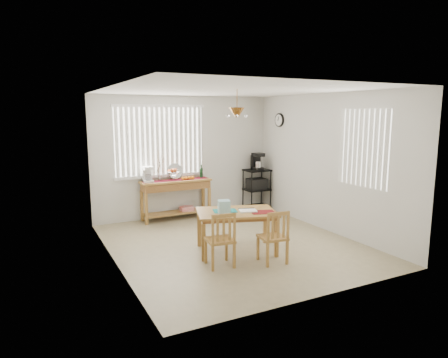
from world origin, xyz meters
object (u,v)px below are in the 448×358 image
sideboard (176,190)px  chair_right (274,237)px  wire_cart (257,185)px  cart_items (257,162)px  dining_table (236,216)px  chair_left (221,240)px

sideboard → chair_right: 3.10m
sideboard → chair_right: bearing=-82.3°
sideboard → wire_cart: 1.97m
cart_items → dining_table: size_ratio=0.27×
chair_left → wire_cart: bearing=50.3°
cart_items → chair_right: size_ratio=0.47×
sideboard → dining_table: size_ratio=1.04×
sideboard → cart_items: (1.97, -0.02, 0.49)m
wire_cart → dining_table: bearing=-127.8°
chair_left → cart_items: bearing=50.4°
cart_items → chair_left: size_ratio=0.47×
cart_items → dining_table: 3.00m
dining_table → chair_left: chair_left is taller
sideboard → chair_left: sideboard is taller
wire_cart → dining_table: (-1.81, -2.33, 0.03)m
sideboard → chair_right: (0.42, -3.07, -0.23)m
cart_items → chair_right: (-1.56, -3.04, -0.72)m
cart_items → chair_right: 3.49m
wire_cart → chair_right: 3.41m
wire_cart → chair_right: size_ratio=1.15×
sideboard → dining_table: (0.16, -2.36, -0.03)m
sideboard → chair_left: 2.87m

